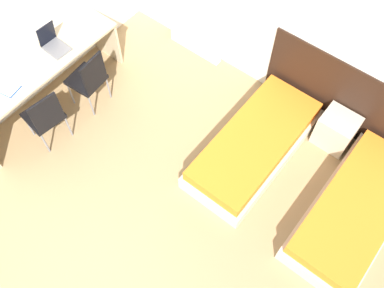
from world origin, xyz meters
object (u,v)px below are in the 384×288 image
at_px(bed_near_door, 355,210).
at_px(laptop, 53,43).
at_px(nightstand, 336,130).
at_px(chair_near_notebook, 45,115).
at_px(chair_near_laptop, 89,78).
at_px(bed_near_window, 254,145).

bearing_deg(bed_near_door, laptop, -169.90).
height_order(nightstand, laptop, laptop).
xyz_separation_m(chair_near_notebook, laptop, (-0.50, 0.71, 0.33)).
relative_size(nightstand, chair_near_laptop, 0.52).
xyz_separation_m(bed_near_door, nightstand, (-0.70, 0.78, 0.06)).
height_order(nightstand, chair_near_notebook, chair_near_notebook).
height_order(chair_near_notebook, laptop, laptop).
distance_m(bed_near_window, nightstand, 1.05).
bearing_deg(nightstand, chair_near_notebook, -142.08).
distance_m(chair_near_laptop, chair_near_notebook, 0.74).
bearing_deg(chair_near_laptop, nightstand, 22.46).
bearing_deg(nightstand, laptop, -155.77).
xyz_separation_m(nightstand, laptop, (-3.35, -1.51, 0.60)).
xyz_separation_m(bed_near_door, chair_near_notebook, (-3.54, -1.43, 0.34)).
xyz_separation_m(nightstand, chair_near_notebook, (-2.84, -2.21, 0.27)).
xyz_separation_m(bed_near_window, chair_near_laptop, (-2.14, -0.69, 0.34)).
relative_size(bed_near_door, nightstand, 4.03).
xyz_separation_m(bed_near_window, chair_near_notebook, (-2.14, -1.43, 0.34)).
relative_size(nightstand, chair_near_notebook, 0.52).
bearing_deg(bed_near_window, laptop, -164.76).
height_order(bed_near_window, bed_near_door, same).
bearing_deg(bed_near_door, chair_near_laptop, -169.02).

